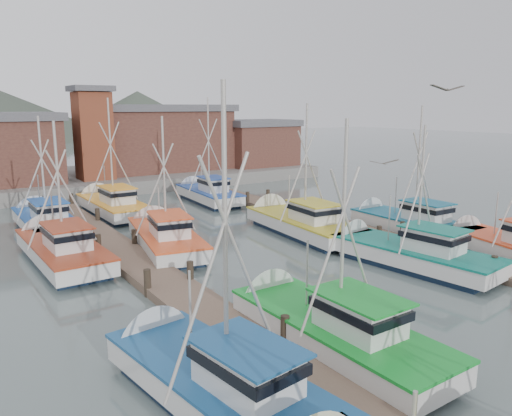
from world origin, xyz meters
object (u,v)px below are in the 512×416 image
boat_8 (164,236)px  boat_12 (111,205)px  lookout_tower (93,132)px  boat_4 (325,327)px

boat_8 → boat_12: boat_12 is taller
lookout_tower → boat_8: size_ratio=0.90×
boat_4 → boat_8: boat_4 is taller
lookout_tower → boat_8: 22.11m
lookout_tower → boat_8: bearing=-96.5°
lookout_tower → boat_4: size_ratio=0.95×
boat_4 → boat_8: 14.07m
lookout_tower → boat_12: size_ratio=0.90×
boat_8 → boat_4: bearing=-80.1°
lookout_tower → boat_4: lookout_tower is taller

